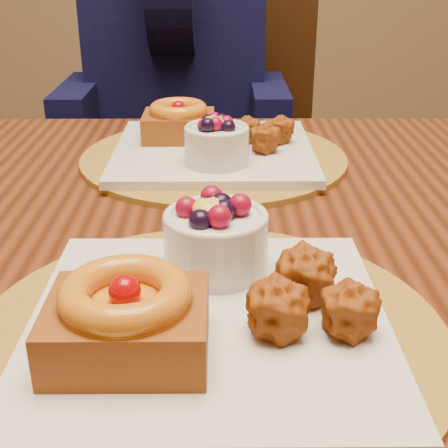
% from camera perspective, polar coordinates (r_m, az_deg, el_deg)
% --- Properties ---
extents(dining_table, '(1.60, 0.90, 0.76)m').
position_cam_1_polar(dining_table, '(0.73, -1.04, -5.43)').
color(dining_table, '#331509').
rests_on(dining_table, ground).
extents(place_setting_near, '(0.38, 0.38, 0.09)m').
position_cam_1_polar(place_setting_near, '(0.50, -1.74, -7.44)').
color(place_setting_near, brown).
rests_on(place_setting_near, dining_table).
extents(place_setting_far, '(0.38, 0.38, 0.08)m').
position_cam_1_polar(place_setting_far, '(0.89, -1.10, 7.17)').
color(place_setting_far, brown).
rests_on(place_setting_far, dining_table).
extents(chair_far, '(0.53, 0.53, 0.96)m').
position_cam_1_polar(chair_far, '(1.72, -0.00, 7.12)').
color(chair_far, black).
rests_on(chair_far, ground).
extents(diner, '(0.48, 0.47, 0.79)m').
position_cam_1_polar(diner, '(1.47, -4.45, 16.64)').
color(diner, black).
rests_on(diner, ground).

